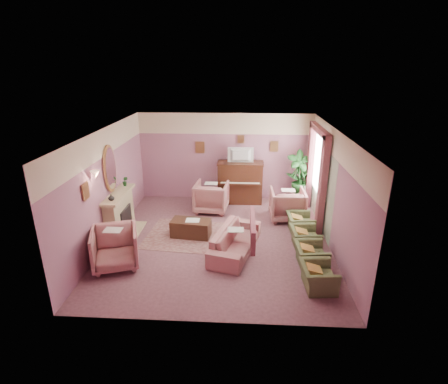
# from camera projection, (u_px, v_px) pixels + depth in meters

# --- Properties ---
(floor) EXTENTS (5.50, 6.00, 0.01)m
(floor) POSITION_uv_depth(u_px,v_px,m) (219.00, 240.00, 8.91)
(floor) COLOR #784B56
(floor) RESTS_ON ground
(ceiling) EXTENTS (5.50, 6.00, 0.01)m
(ceiling) POSITION_uv_depth(u_px,v_px,m) (218.00, 131.00, 7.94)
(ceiling) COLOR white
(ceiling) RESTS_ON wall_back
(wall_back) EXTENTS (5.50, 0.02, 2.80)m
(wall_back) POSITION_uv_depth(u_px,v_px,m) (225.00, 157.00, 11.23)
(wall_back) COLOR #835778
(wall_back) RESTS_ON floor
(wall_front) EXTENTS (5.50, 0.02, 2.80)m
(wall_front) POSITION_uv_depth(u_px,v_px,m) (205.00, 252.00, 5.62)
(wall_front) COLOR #835778
(wall_front) RESTS_ON floor
(wall_left) EXTENTS (0.02, 6.00, 2.80)m
(wall_left) POSITION_uv_depth(u_px,v_px,m) (107.00, 187.00, 8.57)
(wall_left) COLOR #835778
(wall_left) RESTS_ON floor
(wall_right) EXTENTS (0.02, 6.00, 2.80)m
(wall_right) POSITION_uv_depth(u_px,v_px,m) (334.00, 191.00, 8.28)
(wall_right) COLOR #835778
(wall_right) RESTS_ON floor
(picture_rail_band) EXTENTS (5.50, 0.01, 0.65)m
(picture_rail_band) POSITION_uv_depth(u_px,v_px,m) (225.00, 124.00, 10.85)
(picture_rail_band) COLOR beige
(picture_rail_band) RESTS_ON wall_back
(stripe_panel) EXTENTS (0.01, 3.00, 2.15)m
(stripe_panel) POSITION_uv_depth(u_px,v_px,m) (321.00, 186.00, 9.61)
(stripe_panel) COLOR #9BA68E
(stripe_panel) RESTS_ON wall_right
(fireplace_surround) EXTENTS (0.30, 1.40, 1.10)m
(fireplace_surround) POSITION_uv_depth(u_px,v_px,m) (120.00, 215.00, 9.05)
(fireplace_surround) COLOR tan
(fireplace_surround) RESTS_ON floor
(fireplace_inset) EXTENTS (0.18, 0.72, 0.68)m
(fireplace_inset) POSITION_uv_depth(u_px,v_px,m) (124.00, 220.00, 9.10)
(fireplace_inset) COLOR black
(fireplace_inset) RESTS_ON floor
(fire_ember) EXTENTS (0.06, 0.54, 0.10)m
(fire_ember) POSITION_uv_depth(u_px,v_px,m) (126.00, 227.00, 9.16)
(fire_ember) COLOR #E25F00
(fire_ember) RESTS_ON floor
(mantel_shelf) EXTENTS (0.40, 1.55, 0.07)m
(mantel_shelf) POSITION_uv_depth(u_px,v_px,m) (118.00, 194.00, 8.85)
(mantel_shelf) COLOR tan
(mantel_shelf) RESTS_ON fireplace_surround
(hearth) EXTENTS (0.55, 1.50, 0.02)m
(hearth) POSITION_uv_depth(u_px,v_px,m) (129.00, 234.00, 9.23)
(hearth) COLOR tan
(hearth) RESTS_ON floor
(mirror_frame) EXTENTS (0.04, 0.72, 1.20)m
(mirror_frame) POSITION_uv_depth(u_px,v_px,m) (110.00, 169.00, 8.62)
(mirror_frame) COLOR #AE814B
(mirror_frame) RESTS_ON wall_left
(mirror_glass) EXTENTS (0.01, 0.60, 1.06)m
(mirror_glass) POSITION_uv_depth(u_px,v_px,m) (111.00, 169.00, 8.62)
(mirror_glass) COLOR white
(mirror_glass) RESTS_ON wall_left
(sconce_shade) EXTENTS (0.20, 0.20, 0.16)m
(sconce_shade) POSITION_uv_depth(u_px,v_px,m) (95.00, 174.00, 7.57)
(sconce_shade) COLOR #EAAD8C
(sconce_shade) RESTS_ON wall_left
(piano) EXTENTS (1.40, 0.60, 1.30)m
(piano) POSITION_uv_depth(u_px,v_px,m) (240.00, 183.00, 11.17)
(piano) COLOR #3E1E12
(piano) RESTS_ON floor
(piano_keyshelf) EXTENTS (1.30, 0.12, 0.06)m
(piano_keyshelf) POSITION_uv_depth(u_px,v_px,m) (240.00, 184.00, 10.82)
(piano_keyshelf) COLOR #3E1E12
(piano_keyshelf) RESTS_ON piano
(piano_keys) EXTENTS (1.20, 0.08, 0.02)m
(piano_keys) POSITION_uv_depth(u_px,v_px,m) (240.00, 183.00, 10.80)
(piano_keys) COLOR beige
(piano_keys) RESTS_ON piano
(piano_top) EXTENTS (1.45, 0.65, 0.04)m
(piano_top) POSITION_uv_depth(u_px,v_px,m) (240.00, 163.00, 10.94)
(piano_top) COLOR #3E1E12
(piano_top) RESTS_ON piano
(television) EXTENTS (0.80, 0.12, 0.48)m
(television) POSITION_uv_depth(u_px,v_px,m) (241.00, 154.00, 10.79)
(television) COLOR black
(television) RESTS_ON piano
(print_back_left) EXTENTS (0.30, 0.03, 0.38)m
(print_back_left) POSITION_uv_depth(u_px,v_px,m) (200.00, 147.00, 11.13)
(print_back_left) COLOR #AE814B
(print_back_left) RESTS_ON wall_back
(print_back_right) EXTENTS (0.26, 0.03, 0.34)m
(print_back_right) POSITION_uv_depth(u_px,v_px,m) (274.00, 147.00, 10.98)
(print_back_right) COLOR #AE814B
(print_back_right) RESTS_ON wall_back
(print_back_mid) EXTENTS (0.22, 0.03, 0.26)m
(print_back_mid) POSITION_uv_depth(u_px,v_px,m) (241.00, 139.00, 10.96)
(print_back_mid) COLOR #AE814B
(print_back_mid) RESTS_ON wall_back
(print_left_wall) EXTENTS (0.03, 0.28, 0.36)m
(print_left_wall) POSITION_uv_depth(u_px,v_px,m) (86.00, 191.00, 7.34)
(print_left_wall) COLOR #AE814B
(print_left_wall) RESTS_ON wall_left
(window_blind) EXTENTS (0.03, 1.40, 1.80)m
(window_blind) POSITION_uv_depth(u_px,v_px,m) (320.00, 161.00, 9.63)
(window_blind) COLOR silver
(window_blind) RESTS_ON wall_right
(curtain_left) EXTENTS (0.16, 0.34, 2.60)m
(curtain_left) POSITION_uv_depth(u_px,v_px,m) (322.00, 186.00, 8.91)
(curtain_left) COLOR #853F4B
(curtain_left) RESTS_ON floor
(curtain_right) EXTENTS (0.16, 0.34, 2.60)m
(curtain_right) POSITION_uv_depth(u_px,v_px,m) (310.00, 166.00, 10.63)
(curtain_right) COLOR #853F4B
(curtain_right) RESTS_ON floor
(pelmet) EXTENTS (0.16, 2.20, 0.16)m
(pelmet) POSITION_uv_depth(u_px,v_px,m) (320.00, 130.00, 9.33)
(pelmet) COLOR #853F4B
(pelmet) RESTS_ON wall_right
(mantel_plant) EXTENTS (0.16, 0.16, 0.28)m
(mantel_plant) POSITION_uv_depth(u_px,v_px,m) (125.00, 181.00, 9.30)
(mantel_plant) COLOR #1A4A1B
(mantel_plant) RESTS_ON mantel_shelf
(mantel_vase) EXTENTS (0.16, 0.16, 0.16)m
(mantel_vase) POSITION_uv_depth(u_px,v_px,m) (111.00, 198.00, 8.34)
(mantel_vase) COLOR beige
(mantel_vase) RESTS_ON mantel_shelf
(area_rug) EXTENTS (2.66, 2.02, 0.01)m
(area_rug) POSITION_uv_depth(u_px,v_px,m) (195.00, 236.00, 9.13)
(area_rug) COLOR #8A5C59
(area_rug) RESTS_ON floor
(coffee_table) EXTENTS (1.05, 0.62, 0.45)m
(coffee_table) POSITION_uv_depth(u_px,v_px,m) (191.00, 228.00, 9.05)
(coffee_table) COLOR #3C2416
(coffee_table) RESTS_ON floor
(table_paper) EXTENTS (0.35, 0.28, 0.01)m
(table_paper) POSITION_uv_depth(u_px,v_px,m) (193.00, 220.00, 8.97)
(table_paper) COLOR white
(table_paper) RESTS_ON coffee_table
(sofa) EXTENTS (0.67, 2.01, 0.81)m
(sofa) POSITION_uv_depth(u_px,v_px,m) (235.00, 236.00, 8.26)
(sofa) COLOR #B17472
(sofa) RESTS_ON floor
(sofa_throw) EXTENTS (0.10, 1.52, 0.56)m
(sofa_throw) POSITION_uv_depth(u_px,v_px,m) (253.00, 229.00, 8.17)
(sofa_throw) COLOR #853F4B
(sofa_throw) RESTS_ON sofa
(floral_armchair_left) EXTENTS (0.95, 0.95, 0.99)m
(floral_armchair_left) POSITION_uv_depth(u_px,v_px,m) (211.00, 195.00, 10.53)
(floral_armchair_left) COLOR #B17472
(floral_armchair_left) RESTS_ON floor
(floral_armchair_right) EXTENTS (0.95, 0.95, 0.99)m
(floral_armchair_right) POSITION_uv_depth(u_px,v_px,m) (287.00, 203.00, 9.97)
(floral_armchair_right) COLOR #B17472
(floral_armchair_right) RESTS_ON floor
(floral_armchair_front) EXTENTS (0.95, 0.95, 0.99)m
(floral_armchair_front) POSITION_uv_depth(u_px,v_px,m) (115.00, 246.00, 7.63)
(floral_armchair_front) COLOR #B17472
(floral_armchair_front) RESTS_ON floor
(olive_chair_a) EXTENTS (0.54, 0.77, 0.66)m
(olive_chair_a) POSITION_uv_depth(u_px,v_px,m) (318.00, 273.00, 6.93)
(olive_chair_a) COLOR #58653A
(olive_chair_a) RESTS_ON floor
(olive_chair_b) EXTENTS (0.54, 0.77, 0.66)m
(olive_chair_b) POSITION_uv_depth(u_px,v_px,m) (311.00, 252.00, 7.70)
(olive_chair_b) COLOR #58653A
(olive_chair_b) RESTS_ON floor
(olive_chair_c) EXTENTS (0.54, 0.77, 0.66)m
(olive_chair_c) POSITION_uv_depth(u_px,v_px,m) (305.00, 235.00, 8.47)
(olive_chair_c) COLOR #58653A
(olive_chair_c) RESTS_ON floor
(olive_chair_d) EXTENTS (0.54, 0.77, 0.66)m
(olive_chair_d) POSITION_uv_depth(u_px,v_px,m) (300.00, 221.00, 9.23)
(olive_chair_d) COLOR #58653A
(olive_chair_d) RESTS_ON floor
(side_table) EXTENTS (0.52, 0.52, 0.70)m
(side_table) POSITION_uv_depth(u_px,v_px,m) (300.00, 194.00, 11.06)
(side_table) COLOR silver
(side_table) RESTS_ON floor
(side_plant_big) EXTENTS (0.30, 0.30, 0.34)m
(side_plant_big) POSITION_uv_depth(u_px,v_px,m) (301.00, 178.00, 10.87)
(side_plant_big) COLOR #1A4A1B
(side_plant_big) RESTS_ON side_table
(side_plant_small) EXTENTS (0.16, 0.16, 0.28)m
(side_plant_small) POSITION_uv_depth(u_px,v_px,m) (305.00, 180.00, 10.78)
(side_plant_small) COLOR #1A4A1B
(side_plant_small) RESTS_ON side_table
(palm_pot) EXTENTS (0.34, 0.34, 0.34)m
(palm_pot) POSITION_uv_depth(u_px,v_px,m) (297.00, 200.00, 11.03)
(palm_pot) COLOR #B04A37
(palm_pot) RESTS_ON floor
(palm_plant) EXTENTS (0.76, 0.76, 1.44)m
(palm_plant) POSITION_uv_depth(u_px,v_px,m) (299.00, 174.00, 10.72)
(palm_plant) COLOR #1A4A1B
(palm_plant) RESTS_ON palm_pot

